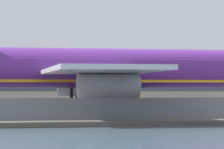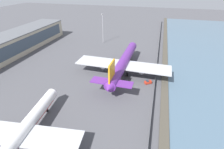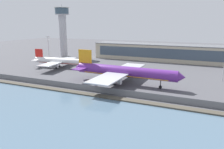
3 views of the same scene
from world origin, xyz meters
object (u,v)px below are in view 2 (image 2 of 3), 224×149
passenger_jet_white_red (23,131)px  apron_light_mast_apron_west (103,27)px  cargo_jet_purple (123,63)px  baggage_tug (148,82)px

passenger_jet_white_red → apron_light_mast_apron_west: (92.60, 5.80, 7.47)m
cargo_jet_purple → passenger_jet_white_red: size_ratio=1.32×
cargo_jet_purple → apron_light_mast_apron_west: size_ratio=2.54×
cargo_jet_purple → passenger_jet_white_red: bearing=159.4°
cargo_jet_purple → baggage_tug: (-7.14, -13.20, -4.98)m
cargo_jet_purple → apron_light_mast_apron_west: (43.02, 24.45, 6.14)m
passenger_jet_white_red → apron_light_mast_apron_west: size_ratio=1.92×
cargo_jet_purple → baggage_tug: size_ratio=15.25×
passenger_jet_white_red → baggage_tug: bearing=-36.9°
passenger_jet_white_red → baggage_tug: passenger_jet_white_red is taller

